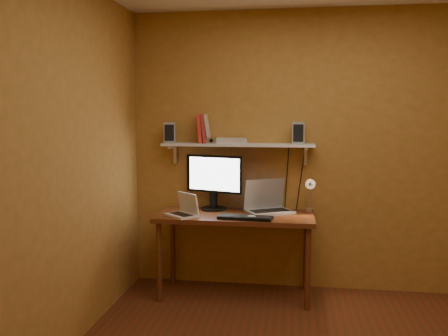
% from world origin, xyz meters
% --- Properties ---
extents(room, '(3.44, 3.24, 2.64)m').
position_xyz_m(room, '(0.00, 0.00, 1.30)').
color(room, maroon).
rests_on(room, ground).
extents(desk, '(1.40, 0.60, 0.75)m').
position_xyz_m(desk, '(-0.68, 1.28, 0.66)').
color(desk, brown).
rests_on(desk, ground).
extents(wall_shelf, '(1.40, 0.25, 0.21)m').
position_xyz_m(wall_shelf, '(-0.68, 1.47, 1.36)').
color(wall_shelf, white).
rests_on(wall_shelf, room).
extents(monitor, '(0.55, 0.30, 0.51)m').
position_xyz_m(monitor, '(-0.91, 1.46, 1.04)').
color(monitor, black).
rests_on(monitor, desk).
extents(laptop, '(0.48, 0.44, 0.30)m').
position_xyz_m(laptop, '(-0.41, 1.44, 0.83)').
color(laptop, '#95979D').
rests_on(laptop, desk).
extents(netbook, '(0.33, 0.32, 0.20)m').
position_xyz_m(netbook, '(-1.12, 1.14, 0.81)').
color(netbook, silver).
rests_on(netbook, desk).
extents(keyboard, '(0.48, 0.21, 0.02)m').
position_xyz_m(keyboard, '(-0.57, 1.09, 0.76)').
color(keyboard, black).
rests_on(keyboard, desk).
extents(mouse, '(0.11, 0.09, 0.03)m').
position_xyz_m(mouse, '(-0.52, 1.09, 0.77)').
color(mouse, silver).
rests_on(mouse, desk).
extents(desk_lamp, '(0.09, 0.23, 0.38)m').
position_xyz_m(desk_lamp, '(-0.02, 1.41, 0.96)').
color(desk_lamp, silver).
rests_on(desk_lamp, desk).
extents(speaker_left, '(0.12, 0.12, 0.19)m').
position_xyz_m(speaker_left, '(-1.32, 1.46, 1.47)').
color(speaker_left, '#95979D').
rests_on(speaker_left, wall_shelf).
extents(speaker_right, '(0.12, 0.12, 0.20)m').
position_xyz_m(speaker_right, '(-0.13, 1.47, 1.47)').
color(speaker_right, '#95979D').
rests_on(speaker_right, wall_shelf).
extents(books, '(0.16, 0.19, 0.27)m').
position_xyz_m(books, '(-1.01, 1.49, 1.51)').
color(books, red).
rests_on(books, wall_shelf).
extents(shelf_camera, '(0.09, 0.04, 0.06)m').
position_xyz_m(shelf_camera, '(-0.92, 1.41, 1.40)').
color(shelf_camera, silver).
rests_on(shelf_camera, wall_shelf).
extents(router, '(0.33, 0.26, 0.05)m').
position_xyz_m(router, '(-0.77, 1.48, 1.40)').
color(router, silver).
rests_on(router, wall_shelf).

